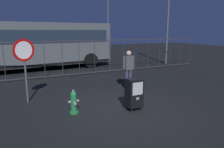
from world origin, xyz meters
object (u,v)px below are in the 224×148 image
object	(u,v)px
fire_hydrant	(74,102)
newspaper_box_primary	(134,93)
pedestrian	(129,68)
bus_near	(29,43)
stop_sign	(24,58)
street_light_near_right	(168,13)
street_light_near_left	(108,16)

from	to	relation	value
fire_hydrant	newspaper_box_primary	world-z (taller)	newspaper_box_primary
pedestrian	bus_near	bearing A→B (deg)	115.78
fire_hydrant	pedestrian	xyz separation A→B (m)	(2.94, 1.67, 0.60)
stop_sign	pedestrian	size ratio (longest dim) A/B	1.34
street_light_near_right	bus_near	bearing A→B (deg)	169.95
pedestrian	street_light_near_right	world-z (taller)	street_light_near_right
bus_near	stop_sign	bearing A→B (deg)	-102.31
bus_near	street_light_near_left	world-z (taller)	street_light_near_left
bus_near	street_light_near_right	xyz separation A→B (m)	(9.68, -1.72, 2.09)
stop_sign	pedestrian	world-z (taller)	stop_sign
newspaper_box_primary	bus_near	bearing A→B (deg)	103.33
newspaper_box_primary	street_light_near_right	size ratio (longest dim) A/B	0.16
fire_hydrant	bus_near	xyz separation A→B (m)	(-0.34, 8.44, 1.36)
newspaper_box_primary	bus_near	xyz separation A→B (m)	(-2.14, 9.02, 1.14)
pedestrian	bus_near	size ratio (longest dim) A/B	0.16
newspaper_box_primary	pedestrian	size ratio (longest dim) A/B	0.61
newspaper_box_primary	street_light_near_right	distance (m)	10.98
fire_hydrant	newspaper_box_primary	distance (m)	1.91
pedestrian	street_light_near_right	size ratio (longest dim) A/B	0.26
fire_hydrant	pedestrian	size ratio (longest dim) A/B	0.45
stop_sign	bus_near	bearing A→B (deg)	82.96
newspaper_box_primary	bus_near	size ratio (longest dim) A/B	0.10
street_light_near_left	street_light_near_right	bearing A→B (deg)	-79.31
fire_hydrant	stop_sign	size ratio (longest dim) A/B	0.33
pedestrian	street_light_near_left	world-z (taller)	street_light_near_left
fire_hydrant	stop_sign	distance (m)	2.42
fire_hydrant	pedestrian	bearing A→B (deg)	29.55
stop_sign	street_light_near_right	bearing A→B (deg)	25.52
stop_sign	pedestrian	distance (m)	4.16
street_light_near_left	street_light_near_right	distance (m)	7.60
newspaper_box_primary	pedestrian	bearing A→B (deg)	63.15
fire_hydrant	stop_sign	xyz separation A→B (m)	(-1.17, 1.71, 1.25)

